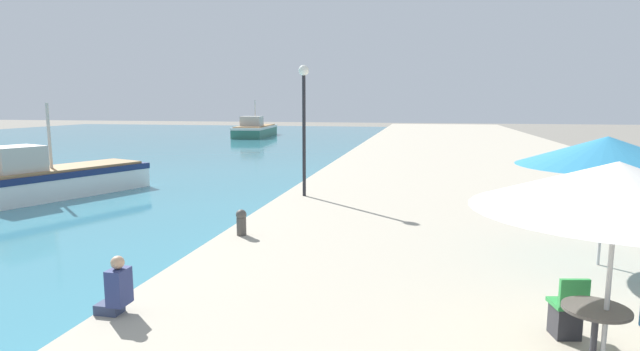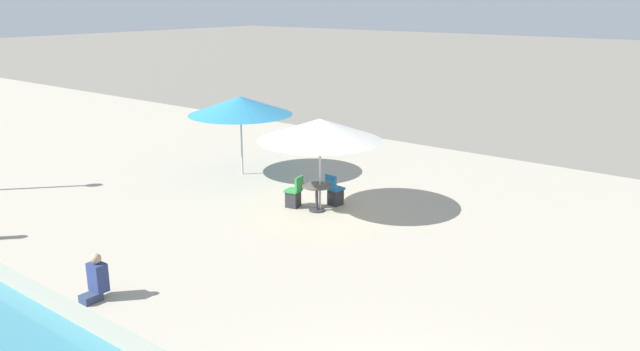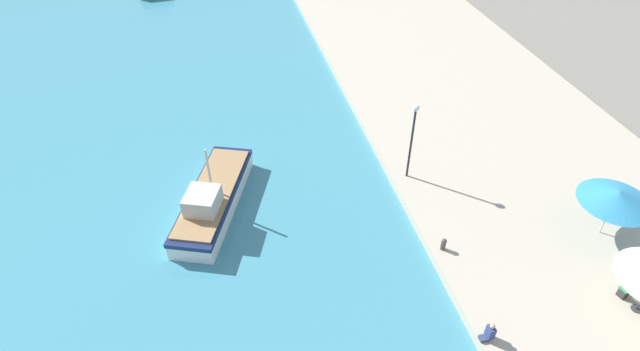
# 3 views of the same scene
# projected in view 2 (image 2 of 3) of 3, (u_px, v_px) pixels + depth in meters

# --- Properties ---
(cafe_umbrella_pink) EXTENTS (3.38, 3.38, 2.58)m
(cafe_umbrella_pink) POSITION_uv_depth(u_px,v_px,m) (320.00, 130.00, 16.71)
(cafe_umbrella_pink) COLOR #B7B7B7
(cafe_umbrella_pink) RESTS_ON quay_promenade
(cafe_umbrella_white) EXTENTS (3.40, 3.40, 2.62)m
(cafe_umbrella_white) POSITION_uv_depth(u_px,v_px,m) (240.00, 105.00, 20.23)
(cafe_umbrella_white) COLOR #B7B7B7
(cafe_umbrella_white) RESTS_ON quay_promenade
(cafe_table) EXTENTS (0.80, 0.80, 0.74)m
(cafe_table) POSITION_uv_depth(u_px,v_px,m) (317.00, 192.00, 17.14)
(cafe_table) COLOR #333338
(cafe_table) RESTS_ON quay_promenade
(cafe_chair_left) EXTENTS (0.48, 0.45, 0.91)m
(cafe_chair_left) POSITION_uv_depth(u_px,v_px,m) (335.00, 194.00, 17.68)
(cafe_chair_left) COLOR #2D2D33
(cafe_chair_left) RESTS_ON quay_promenade
(cafe_chair_right) EXTENTS (0.48, 0.50, 0.91)m
(cafe_chair_right) POSITION_uv_depth(u_px,v_px,m) (294.00, 196.00, 17.51)
(cafe_chair_right) COLOR #2D2D33
(cafe_chair_right) RESTS_ON quay_promenade
(person_at_quay) EXTENTS (0.51, 0.36, 0.94)m
(person_at_quay) POSITION_uv_depth(u_px,v_px,m) (96.00, 279.00, 12.13)
(person_at_quay) COLOR #333D5B
(person_at_quay) RESTS_ON quay_promenade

